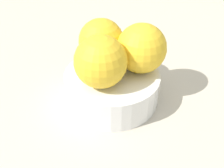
{
  "coord_description": "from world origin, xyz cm",
  "views": [
    {
      "loc": [
        -37.21,
        -0.74,
        32.62
      ],
      "look_at": [
        0.0,
        0.0,
        3.31
      ],
      "focal_mm": 43.3,
      "sensor_mm": 36.0,
      "label": 1
    }
  ],
  "objects_px": {
    "orange_in_bowl_1": "(101,41)",
    "orange_in_bowl_2": "(141,48)",
    "fruit_bowl": "(112,87)",
    "orange_in_bowl_0": "(101,62)"
  },
  "relations": [
    {
      "from": "orange_in_bowl_0",
      "to": "orange_in_bowl_1",
      "type": "height_order",
      "value": "orange_in_bowl_0"
    },
    {
      "from": "fruit_bowl",
      "to": "orange_in_bowl_2",
      "type": "xyz_separation_m",
      "value": [
        0.01,
        -0.05,
        0.07
      ]
    },
    {
      "from": "orange_in_bowl_2",
      "to": "fruit_bowl",
      "type": "bearing_deg",
      "value": 107.21
    },
    {
      "from": "fruit_bowl",
      "to": "orange_in_bowl_2",
      "type": "distance_m",
      "value": 0.09
    },
    {
      "from": "orange_in_bowl_0",
      "to": "orange_in_bowl_1",
      "type": "bearing_deg",
      "value": 2.12
    },
    {
      "from": "orange_in_bowl_0",
      "to": "orange_in_bowl_1",
      "type": "xyz_separation_m",
      "value": [
        0.07,
        0.0,
        -0.0
      ]
    },
    {
      "from": "orange_in_bowl_1",
      "to": "fruit_bowl",
      "type": "bearing_deg",
      "value": -154.93
    },
    {
      "from": "fruit_bowl",
      "to": "orange_in_bowl_0",
      "type": "relative_size",
      "value": 1.97
    },
    {
      "from": "orange_in_bowl_1",
      "to": "orange_in_bowl_2",
      "type": "bearing_deg",
      "value": -111.5
    },
    {
      "from": "fruit_bowl",
      "to": "orange_in_bowl_2",
      "type": "relative_size",
      "value": 1.97
    }
  ]
}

